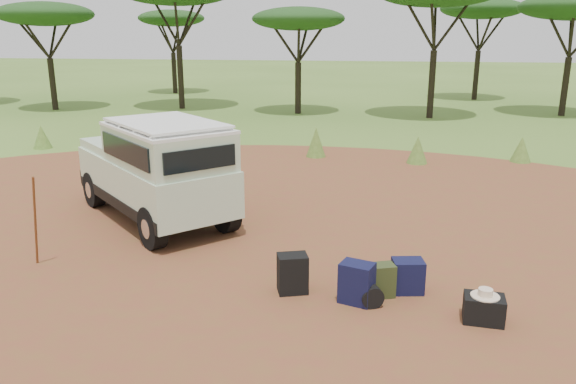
% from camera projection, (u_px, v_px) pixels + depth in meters
% --- Properties ---
extents(ground, '(140.00, 140.00, 0.00)m').
position_uv_depth(ground, '(248.00, 274.00, 8.80)').
color(ground, '#4D7228').
rests_on(ground, ground).
extents(dirt_clearing, '(23.00, 23.00, 0.01)m').
position_uv_depth(dirt_clearing, '(248.00, 274.00, 8.80)').
color(dirt_clearing, brown).
rests_on(dirt_clearing, ground).
extents(grass_fringe, '(36.60, 1.60, 0.90)m').
position_uv_depth(grass_fringe, '(319.00, 145.00, 16.89)').
color(grass_fringe, '#4D7228').
rests_on(grass_fringe, ground).
extents(acacia_treeline, '(46.70, 13.20, 6.26)m').
position_uv_depth(acacia_treeline, '(362.00, 6.00, 26.13)').
color(acacia_treeline, black).
rests_on(acacia_treeline, ground).
extents(safari_vehicle, '(4.21, 4.14, 2.08)m').
position_uv_depth(safari_vehicle, '(157.00, 172.00, 11.10)').
color(safari_vehicle, beige).
rests_on(safari_vehicle, ground).
extents(walking_staff, '(0.32, 0.27, 1.54)m').
position_uv_depth(walking_staff, '(35.00, 222.00, 8.89)').
color(walking_staff, brown).
rests_on(walking_staff, ground).
extents(backpack_black, '(0.50, 0.43, 0.58)m').
position_uv_depth(backpack_black, '(293.00, 274.00, 8.12)').
color(backpack_black, black).
rests_on(backpack_black, ground).
extents(backpack_navy, '(0.53, 0.45, 0.59)m').
position_uv_depth(backpack_navy, '(357.00, 283.00, 7.81)').
color(backpack_navy, '#13153C').
rests_on(backpack_navy, ground).
extents(backpack_olive, '(0.42, 0.37, 0.49)m').
position_uv_depth(backpack_olive, '(382.00, 281.00, 8.00)').
color(backpack_olive, '#2E3D1C').
rests_on(backpack_olive, ground).
extents(duffel_navy, '(0.50, 0.41, 0.50)m').
position_uv_depth(duffel_navy, '(408.00, 276.00, 8.14)').
color(duffel_navy, '#13153C').
rests_on(duffel_navy, ground).
extents(hard_case, '(0.54, 0.40, 0.36)m').
position_uv_depth(hard_case, '(484.00, 309.00, 7.31)').
color(hard_case, black).
rests_on(hard_case, ground).
extents(stuff_sack, '(0.41, 0.41, 0.31)m').
position_uv_depth(stuff_sack, '(370.00, 294.00, 7.78)').
color(stuff_sack, black).
rests_on(stuff_sack, ground).
extents(safari_hat, '(0.37, 0.37, 0.11)m').
position_uv_depth(safari_hat, '(485.00, 294.00, 7.25)').
color(safari_hat, beige).
rests_on(safari_hat, hard_case).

